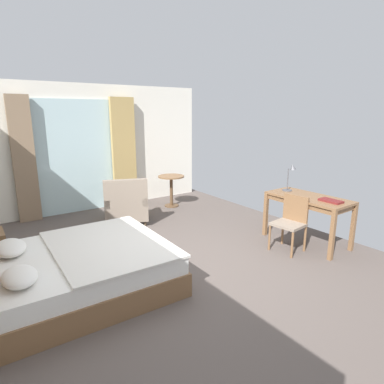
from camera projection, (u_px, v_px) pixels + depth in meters
ground at (184, 271)px, 4.49m from camera, size 5.62×7.73×0.10m
wall_back at (91, 148)px, 7.03m from camera, size 5.22×0.12×2.67m
balcony_glass_door at (77, 157)px, 6.81m from camera, size 1.58×0.02×2.35m
curtain_panel_left at (24, 160)px, 6.16m from camera, size 0.40×0.10×2.41m
curtain_panel_right at (124, 153)px, 7.29m from camera, size 0.54×0.10×2.41m
bed at (78, 269)px, 3.86m from camera, size 2.05×1.80×0.97m
writing_desk at (308, 202)px, 5.21m from camera, size 0.65×1.31×0.78m
desk_chair at (291, 220)px, 4.98m from camera, size 0.45×0.48×0.85m
desk_lamp at (291, 174)px, 5.49m from camera, size 0.18×0.19×0.47m
closed_book at (331, 201)px, 4.88m from camera, size 0.18×0.33×0.03m
armchair_by_window at (126, 206)px, 6.23m from camera, size 1.02×1.01×0.91m
round_cafe_table at (171, 184)px, 7.32m from camera, size 0.58×0.58×0.70m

